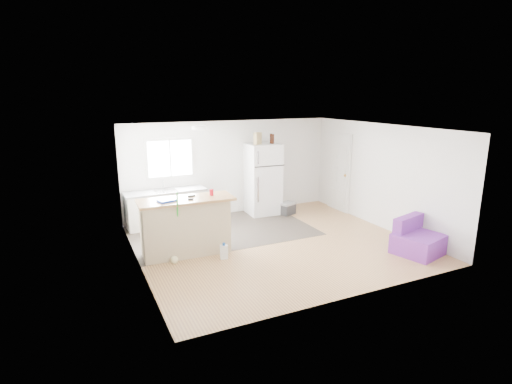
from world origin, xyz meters
TOP-DOWN VIEW (x-y plane):
  - room at (0.00, 0.00)m, footprint 5.51×5.01m
  - vinyl_zone at (-0.73, 1.25)m, footprint 4.05×2.50m
  - window at (-1.55, 2.49)m, footprint 1.18×0.06m
  - interior_door at (2.72, 1.55)m, footprint 0.11×0.92m
  - ceiling_fixture at (-1.20, 1.20)m, footprint 0.30×0.30m
  - kitchen_cabinets at (-1.77, 2.20)m, footprint 1.92×0.68m
  - peninsula at (-1.82, 0.27)m, footprint 1.84×0.76m
  - refrigerator at (0.74, 2.10)m, footprint 0.84×0.79m
  - cooler at (1.27, 1.73)m, footprint 0.49×0.42m
  - purple_seat at (2.28, -1.61)m, footprint 1.01×0.99m
  - cleaner_jug at (-1.25, -0.28)m, footprint 0.16×0.13m
  - mop at (-2.12, -0.06)m, footprint 0.24×0.38m
  - red_cup at (-1.27, 0.30)m, footprint 0.09×0.09m
  - blue_tray at (-2.18, 0.21)m, footprint 0.35×0.30m
  - tool_a at (-1.66, 0.36)m, footprint 0.15×0.08m
  - tool_b at (-1.74, 0.14)m, footprint 0.11×0.06m
  - cardboard_box at (0.56, 2.05)m, footprint 0.22×0.17m
  - bottle_left at (0.97, 2.01)m, footprint 0.07×0.07m
  - bottle_right at (0.97, 2.11)m, footprint 0.08×0.08m

SIDE VIEW (x-z plane):
  - vinyl_zone at x=-0.73m, z-range 0.00..0.00m
  - cleaner_jug at x=-1.25m, z-range -0.02..0.30m
  - cooler at x=1.27m, z-range 0.00..0.32m
  - mop at x=-2.12m, z-range -0.45..0.91m
  - purple_seat at x=2.28m, z-range -0.09..0.60m
  - kitchen_cabinets at x=-1.77m, z-range -0.13..0.99m
  - peninsula at x=-1.82m, z-range 0.01..1.12m
  - refrigerator at x=0.74m, z-range 0.00..1.82m
  - interior_door at x=2.72m, z-range -0.03..2.07m
  - tool_b at x=-1.74m, z-range 1.11..1.14m
  - tool_a at x=-1.66m, z-range 1.11..1.14m
  - blue_tray at x=-2.18m, z-range 1.11..1.15m
  - red_cup at x=-1.27m, z-range 1.11..1.23m
  - room at x=0.00m, z-range -0.01..2.41m
  - window at x=-1.55m, z-range 1.06..2.04m
  - bottle_left at x=0.97m, z-range 1.82..2.07m
  - bottle_right at x=0.97m, z-range 1.82..2.07m
  - cardboard_box at x=0.56m, z-range 1.82..2.12m
  - ceiling_fixture at x=-1.20m, z-range 2.32..2.40m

